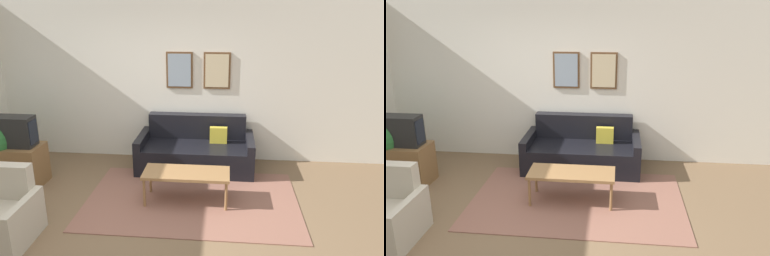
% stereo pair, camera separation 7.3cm
% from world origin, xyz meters
% --- Properties ---
extents(ground_plane, '(16.00, 16.00, 0.00)m').
position_xyz_m(ground_plane, '(0.00, 0.00, 0.00)').
color(ground_plane, brown).
extents(area_rug, '(2.89, 1.88, 0.01)m').
position_xyz_m(area_rug, '(0.78, 0.86, 0.01)').
color(area_rug, brown).
rests_on(area_rug, ground_plane).
extents(wall_back, '(8.00, 0.09, 2.70)m').
position_xyz_m(wall_back, '(0.01, 2.44, 1.35)').
color(wall_back, silver).
rests_on(wall_back, ground_plane).
extents(couch, '(1.86, 0.90, 0.84)m').
position_xyz_m(couch, '(0.74, 1.98, 0.29)').
color(couch, black).
rests_on(couch, ground_plane).
extents(coffee_table, '(1.16, 0.49, 0.44)m').
position_xyz_m(coffee_table, '(0.70, 0.82, 0.40)').
color(coffee_table, olive).
rests_on(coffee_table, ground_plane).
extents(tv_stand, '(0.83, 0.50, 0.61)m').
position_xyz_m(tv_stand, '(-1.89, 1.12, 0.31)').
color(tv_stand, brown).
rests_on(tv_stand, ground_plane).
extents(tv, '(0.70, 0.28, 0.45)m').
position_xyz_m(tv, '(-1.89, 1.12, 0.83)').
color(tv, black).
rests_on(tv, tv_stand).
extents(potted_plant_by_window, '(0.46, 0.46, 0.75)m').
position_xyz_m(potted_plant_by_window, '(-2.19, 1.59, 0.48)').
color(potted_plant_by_window, '#935638').
rests_on(potted_plant_by_window, ground_plane).
extents(potted_plant_small, '(0.37, 0.37, 0.63)m').
position_xyz_m(potted_plant_small, '(-2.11, 1.23, 0.39)').
color(potted_plant_small, '#383D42').
rests_on(potted_plant_small, ground_plane).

